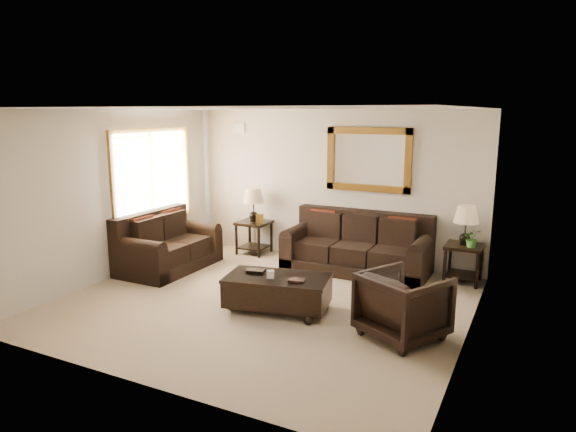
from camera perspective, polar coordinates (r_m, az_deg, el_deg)
The scene contains 11 objects.
room at distance 7.04m, azimuth -2.91°, elevation 0.80°, with size 5.51×5.01×2.71m.
window at distance 9.29m, azimuth -14.79°, elevation 4.30°, with size 0.07×1.96×1.66m.
mirror at distance 8.94m, azimuth 8.92°, elevation 6.20°, with size 1.50×0.06×1.10m.
air_vent at distance 10.02m, azimuth -5.48°, elevation 9.71°, with size 0.25×0.02×0.18m, color #999999.
sofa at distance 8.79m, azimuth 7.73°, elevation -3.75°, with size 2.41×1.04×0.99m.
loveseat at distance 9.07m, azimuth -13.37°, elevation -3.47°, with size 1.03×1.74×0.98m.
end_table_left at distance 9.68m, azimuth -3.83°, elevation 0.53°, with size 0.57×0.57×1.25m.
end_table_right at distance 8.46m, azimuth 19.09°, elevation -1.78°, with size 0.56×0.56×1.23m.
coffee_table at distance 7.03m, azimuth -1.16°, elevation -8.12°, with size 1.52×1.01×0.59m.
armchair at distance 6.30m, azimuth 12.69°, elevation -9.33°, with size 0.86×0.81×0.89m, color black.
potted_plant at distance 8.37m, azimuth 19.79°, elevation -2.54°, with size 0.26×0.29×0.23m, color #2C5B1F.
Camera 1 is at (3.41, -6.01, 2.66)m, focal length 32.00 mm.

